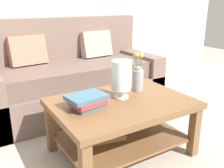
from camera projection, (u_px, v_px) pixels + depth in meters
ground_plane at (112, 134)px, 2.47m from camera, size 10.00×10.00×0.00m
couch at (72, 78)px, 3.01m from camera, size 2.02×0.90×1.06m
coffee_table at (121, 116)px, 2.08m from camera, size 1.10×0.80×0.47m
book_stack_main at (87, 101)px, 1.89m from camera, size 0.31×0.25×0.10m
glass_hurricane_vase at (122, 76)px, 2.05m from camera, size 0.16×0.16×0.31m
flower_pitcher at (138, 75)px, 2.23m from camera, size 0.11×0.10×0.36m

